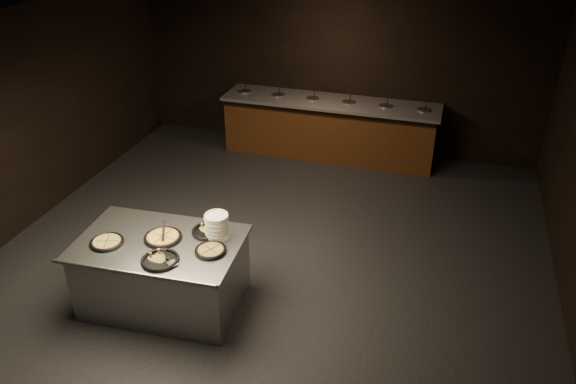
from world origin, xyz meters
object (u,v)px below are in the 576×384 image
at_px(pan_veggie_whole, 107,242).
at_px(pan_cheese_whole, 163,237).
at_px(plate_stack, 217,226).
at_px(serving_counter, 163,274).

distance_m(pan_veggie_whole, pan_cheese_whole, 0.59).
bearing_deg(pan_cheese_whole, plate_stack, 20.59).
bearing_deg(serving_counter, pan_veggie_whole, -162.59).
bearing_deg(pan_veggie_whole, pan_cheese_whole, 25.81).
distance_m(serving_counter, plate_stack, 0.86).
bearing_deg(serving_counter, plate_stack, 21.99).
height_order(serving_counter, pan_cheese_whole, pan_cheese_whole).
distance_m(serving_counter, pan_cheese_whole, 0.47).
relative_size(serving_counter, pan_cheese_whole, 4.46).
height_order(plate_stack, pan_veggie_whole, plate_stack).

